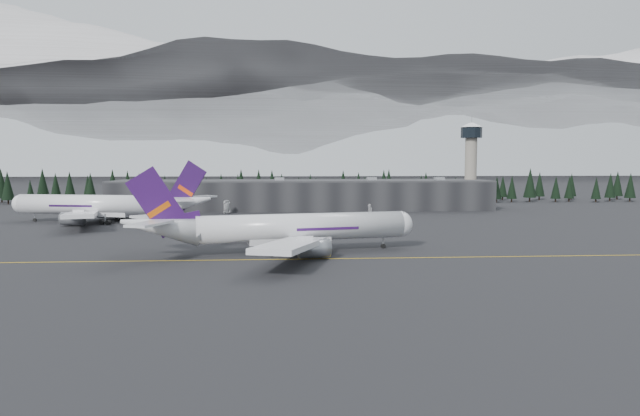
{
  "coord_description": "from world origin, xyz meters",
  "views": [
    {
      "loc": [
        -10.02,
        -120.61,
        20.41
      ],
      "look_at": [
        0.0,
        20.0,
        9.0
      ],
      "focal_mm": 32.0,
      "sensor_mm": 36.0,
      "label": 1
    }
  ],
  "objects": [
    {
      "name": "ground",
      "position": [
        0.0,
        0.0,
        0.0
      ],
      "size": [
        1400.0,
        1400.0,
        0.0
      ],
      "primitive_type": "plane",
      "color": "black",
      "rests_on": "ground"
    },
    {
      "name": "control_tower",
      "position": [
        75.0,
        128.0,
        23.41
      ],
      "size": [
        10.0,
        10.0,
        37.7
      ],
      "color": "gray",
      "rests_on": "ground"
    },
    {
      "name": "mountain_ridge",
      "position": [
        0.0,
        1000.0,
        0.0
      ],
      "size": [
        4400.0,
        900.0,
        420.0
      ],
      "primitive_type": null,
      "color": "white",
      "rests_on": "ground"
    },
    {
      "name": "taxiline",
      "position": [
        0.0,
        -2.0,
        0.01
      ],
      "size": [
        400.0,
        0.4,
        0.02
      ],
      "primitive_type": "cube",
      "color": "gold",
      "rests_on": "ground"
    },
    {
      "name": "gse_vehicle_a",
      "position": [
        -30.95,
        105.89,
        0.75
      ],
      "size": [
        4.24,
        5.94,
        1.5
      ],
      "primitive_type": "imported",
      "rotation": [
        0.0,
        0.0,
        0.36
      ],
      "color": "silver",
      "rests_on": "ground"
    },
    {
      "name": "gse_vehicle_b",
      "position": [
        25.77,
        102.07,
        0.65
      ],
      "size": [
        4.09,
        2.42,
        1.31
      ],
      "primitive_type": "imported",
      "rotation": [
        0.0,
        0.0,
        -1.33
      ],
      "color": "silver",
      "rests_on": "ground"
    },
    {
      "name": "jet_main",
      "position": [
        -10.58,
        6.69,
        5.52
      ],
      "size": [
        65.89,
        60.26,
        19.56
      ],
      "rotation": [
        0.0,
        0.0,
        0.2
      ],
      "color": "silver",
      "rests_on": "ground"
    },
    {
      "name": "treeline",
      "position": [
        0.0,
        162.0,
        7.5
      ],
      "size": [
        360.0,
        20.0,
        15.0
      ],
      "primitive_type": "cube",
      "color": "black",
      "rests_on": "ground"
    },
    {
      "name": "jet_parked",
      "position": [
        -67.18,
        73.99,
        5.91
      ],
      "size": [
        70.3,
        64.2,
        20.96
      ],
      "rotation": [
        0.0,
        0.0,
        2.92
      ],
      "color": "silver",
      "rests_on": "ground"
    },
    {
      "name": "terminal",
      "position": [
        0.0,
        125.0,
        6.3
      ],
      "size": [
        160.0,
        30.0,
        12.6
      ],
      "color": "black",
      "rests_on": "ground"
    }
  ]
}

